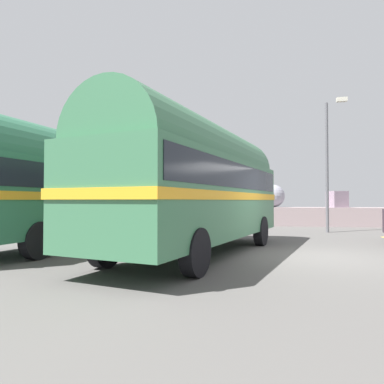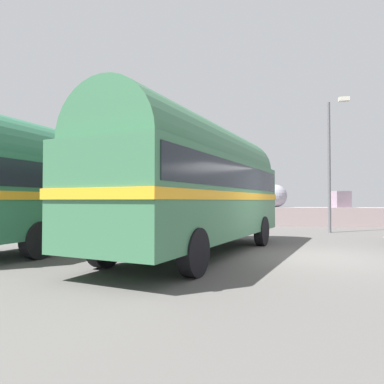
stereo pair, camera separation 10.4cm
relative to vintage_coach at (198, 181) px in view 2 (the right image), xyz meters
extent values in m
cube|color=#52504D|center=(3.03, 0.17, -2.04)|extent=(32.00, 26.00, 0.02)
cube|color=gray|center=(3.03, 11.97, -1.50)|extent=(31.36, 1.80, 1.10)
cube|color=gray|center=(-9.62, 12.37, -0.49)|extent=(0.98, 0.93, 0.91)
sphere|color=gray|center=(-6.48, 12.37, -0.52)|extent=(0.86, 0.86, 0.86)
cube|color=gray|center=(-3.13, 11.91, -0.26)|extent=(1.61, 1.37, 1.39)
cube|color=gray|center=(0.26, 11.62, -0.49)|extent=(0.98, 1.02, 0.92)
sphere|color=gray|center=(2.70, 12.29, -0.26)|extent=(1.37, 1.37, 1.37)
cube|color=gray|center=(6.31, 11.92, -0.47)|extent=(1.21, 1.16, 0.95)
cylinder|color=black|center=(-0.39, 2.80, -1.55)|extent=(0.52, 1.00, 0.96)
cylinder|color=black|center=(1.74, 2.22, -1.55)|extent=(0.52, 1.00, 0.96)
cylinder|color=black|center=(-1.74, -2.23, -1.55)|extent=(0.52, 1.00, 0.96)
cylinder|color=black|center=(0.39, -2.81, -1.55)|extent=(0.52, 1.00, 0.96)
cube|color=#39714C|center=(0.00, 0.00, -0.48)|extent=(4.50, 8.74, 2.10)
cylinder|color=#39714C|center=(0.00, 0.00, 0.57)|extent=(4.22, 8.36, 2.20)
cube|color=gold|center=(0.00, 0.00, -0.42)|extent=(4.57, 8.83, 0.20)
cube|color=black|center=(0.00, 0.00, 0.10)|extent=(4.45, 8.42, 0.64)
cube|color=silver|center=(1.11, 4.12, -1.35)|extent=(2.24, 0.75, 0.28)
cylinder|color=black|center=(-5.13, 3.97, -1.55)|extent=(0.44, 0.99, 0.96)
cylinder|color=black|center=(-2.96, 3.59, -1.55)|extent=(0.44, 0.99, 0.96)
cylinder|color=black|center=(-3.87, -1.54, -1.55)|extent=(0.44, 0.99, 0.96)
cube|color=#2E6C4D|center=(-4.50, 1.22, -0.48)|extent=(3.84, 8.69, 2.10)
cylinder|color=#2E6C4D|center=(-4.50, 1.22, 0.57)|extent=(3.58, 8.33, 2.20)
cube|color=orange|center=(-4.50, 1.22, -0.42)|extent=(3.90, 8.78, 0.20)
cube|color=black|center=(-4.50, 1.22, 0.10)|extent=(3.82, 8.37, 0.64)
cube|color=silver|center=(-3.75, 5.42, -1.35)|extent=(2.27, 0.56, 0.28)
cylinder|color=#5B5B60|center=(4.90, 7.55, 1.00)|extent=(0.14, 0.14, 6.10)
cube|color=beige|center=(5.40, 6.76, 3.95)|extent=(0.44, 0.24, 0.18)
camera|label=1|loc=(1.51, -9.47, -0.54)|focal=32.43mm
camera|label=2|loc=(1.61, -9.46, -0.54)|focal=32.43mm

